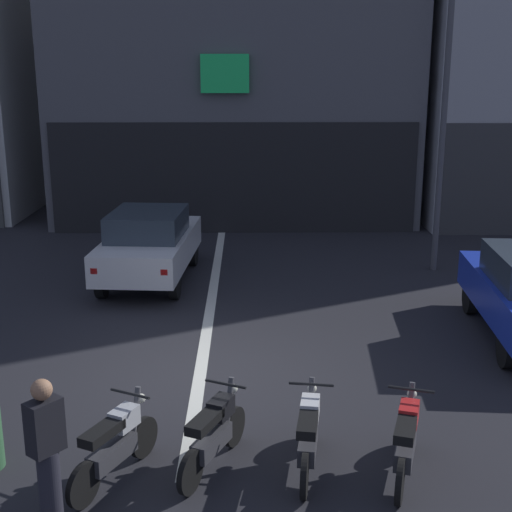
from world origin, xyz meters
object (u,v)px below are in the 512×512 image
at_px(car_grey_down_street, 274,189).
at_px(person_by_motorcycles, 47,452).
at_px(motorcycle_white_row_centre, 309,434).
at_px(street_lamp, 446,84).
at_px(motorcycle_silver_row_leftmost, 115,444).
at_px(motorcycle_red_row_right_mid, 406,440).
at_px(motorcycle_black_row_left_mid, 214,433).
at_px(car_white_crossing_near, 150,243).

bearing_deg(car_grey_down_street, person_by_motorcycles, -100.45).
bearing_deg(motorcycle_white_row_centre, street_lamp, 66.43).
bearing_deg(motorcycle_silver_row_leftmost, motorcycle_red_row_right_mid, 0.91).
bearing_deg(motorcycle_white_row_centre, motorcycle_red_row_right_mid, -7.11).
xyz_separation_m(motorcycle_black_row_left_mid, person_by_motorcycles, (-1.67, -1.08, 0.40)).
distance_m(car_white_crossing_near, street_lamp, 7.57).
relative_size(motorcycle_white_row_centre, person_by_motorcycles, 0.99).
relative_size(street_lamp, motorcycle_white_row_centre, 4.34).
distance_m(street_lamp, person_by_motorcycles, 12.16).
height_order(motorcycle_white_row_centre, person_by_motorcycles, person_by_motorcycles).
xyz_separation_m(street_lamp, motorcycle_black_row_left_mid, (-4.89, -8.55, -3.89)).
relative_size(car_white_crossing_near, person_by_motorcycles, 2.52).
bearing_deg(motorcycle_black_row_left_mid, motorcycle_red_row_right_mid, -4.79).
height_order(street_lamp, motorcycle_white_row_centre, street_lamp).
bearing_deg(motorcycle_red_row_right_mid, motorcycle_silver_row_leftmost, -179.09).
bearing_deg(motorcycle_white_row_centre, person_by_motorcycles, -159.85).
height_order(motorcycle_silver_row_leftmost, motorcycle_white_row_centre, same).
xyz_separation_m(car_grey_down_street, motorcycle_white_row_centre, (-0.13, -14.90, -0.43)).
xyz_separation_m(motorcycle_black_row_left_mid, motorcycle_red_row_right_mid, (2.28, -0.19, 0.00)).
distance_m(motorcycle_red_row_right_mid, person_by_motorcycles, 4.07).
distance_m(car_white_crossing_near, motorcycle_black_row_left_mid, 7.94).
bearing_deg(person_by_motorcycles, street_lamp, 55.74).
height_order(street_lamp, motorcycle_red_row_right_mid, street_lamp).
relative_size(motorcycle_white_row_centre, motorcycle_red_row_right_mid, 1.03).
distance_m(car_grey_down_street, motorcycle_silver_row_leftmost, 15.29).
relative_size(motorcycle_silver_row_leftmost, person_by_motorcycles, 0.91).
bearing_deg(car_grey_down_street, street_lamp, -60.11).
xyz_separation_m(motorcycle_silver_row_leftmost, person_by_motorcycles, (-0.53, -0.83, 0.40)).
bearing_deg(car_white_crossing_near, street_lamp, 7.07).
bearing_deg(motorcycle_white_row_centre, car_grey_down_street, 89.50).
distance_m(street_lamp, motorcycle_red_row_right_mid, 9.92).
distance_m(motorcycle_black_row_left_mid, motorcycle_red_row_right_mid, 2.28).
relative_size(car_grey_down_street, motorcycle_red_row_right_mid, 2.56).
bearing_deg(motorcycle_silver_row_leftmost, motorcycle_black_row_left_mid, 12.14).
distance_m(car_grey_down_street, motorcycle_black_row_left_mid, 14.91).
bearing_deg(street_lamp, motorcycle_silver_row_leftmost, -124.42).
height_order(motorcycle_black_row_left_mid, motorcycle_white_row_centre, same).
bearing_deg(motorcycle_black_row_left_mid, car_white_crossing_near, 103.11).
relative_size(car_white_crossing_near, motorcycle_black_row_left_mid, 2.72).
height_order(car_grey_down_street, motorcycle_silver_row_leftmost, car_grey_down_street).
height_order(street_lamp, motorcycle_black_row_left_mid, street_lamp).
relative_size(car_grey_down_street, motorcycle_black_row_left_mid, 2.66).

